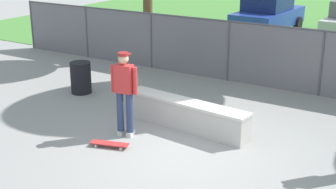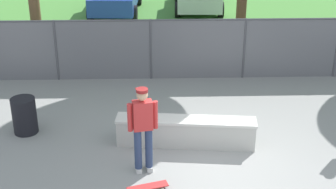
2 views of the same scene
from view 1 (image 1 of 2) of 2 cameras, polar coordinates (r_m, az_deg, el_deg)
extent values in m
plane|color=gray|center=(9.56, 1.71, -7.03)|extent=(80.00, 80.00, 0.00)
cube|color=#B7B5AD|center=(10.64, 2.16, -2.57)|extent=(3.06, 0.75, 0.59)
cube|color=silver|center=(10.52, 2.18, -0.93)|extent=(3.11, 0.80, 0.06)
cube|color=beige|center=(10.46, -5.57, -4.47)|extent=(0.16, 0.28, 0.10)
cube|color=beige|center=(10.37, -4.47, -4.64)|extent=(0.16, 0.28, 0.10)
cylinder|color=navy|center=(10.25, -5.72, -2.01)|extent=(0.15, 0.15, 0.88)
cylinder|color=navy|center=(10.17, -4.60, -2.17)|extent=(0.15, 0.15, 0.88)
cube|color=red|center=(9.97, -5.29, 1.89)|extent=(0.42, 0.29, 0.60)
cylinder|color=red|center=(10.08, -6.57, 1.92)|extent=(0.10, 0.10, 0.58)
cylinder|color=red|center=(9.88, -3.97, 1.64)|extent=(0.10, 0.10, 0.58)
sphere|color=tan|center=(9.86, -5.36, 4.28)|extent=(0.22, 0.22, 0.22)
cylinder|color=maroon|center=(9.83, -5.38, 4.85)|extent=(0.23, 0.23, 0.06)
cube|color=maroon|center=(9.95, -5.05, 4.88)|extent=(0.22, 0.16, 0.02)
cube|color=red|center=(9.86, -7.00, -5.83)|extent=(0.82, 0.42, 0.02)
cube|color=#B2B2B7|center=(9.78, -5.51, -6.11)|extent=(0.10, 0.15, 0.02)
cube|color=#B2B2B7|center=(9.97, -8.46, -5.74)|extent=(0.10, 0.15, 0.02)
cylinder|color=silver|center=(9.72, -5.68, -6.50)|extent=(0.06, 0.04, 0.05)
cylinder|color=silver|center=(9.86, -5.33, -6.10)|extent=(0.06, 0.04, 0.05)
cylinder|color=silver|center=(9.91, -8.64, -6.11)|extent=(0.06, 0.04, 0.05)
cylinder|color=silver|center=(10.05, -8.26, -5.73)|extent=(0.06, 0.04, 0.05)
cylinder|color=#4C4C51|center=(18.85, -15.97, 8.03)|extent=(0.07, 0.07, 1.79)
cylinder|color=#4C4C51|center=(16.98, -9.69, 7.37)|extent=(0.07, 0.07, 1.79)
cylinder|color=#4C4C51|center=(15.37, -2.01, 6.45)|extent=(0.07, 0.07, 1.79)
cylinder|color=#4C4C51|center=(14.09, 7.23, 5.18)|extent=(0.07, 0.07, 1.79)
cylinder|color=#4C4C51|center=(13.24, 17.91, 3.55)|extent=(0.07, 0.07, 1.79)
cylinder|color=#4C4C51|center=(13.43, 12.67, 7.99)|extent=(18.91, 0.05, 0.05)
cube|color=slate|center=(13.61, 12.41, 4.41)|extent=(18.91, 0.01, 1.79)
cube|color=#233D9E|center=(21.43, 11.87, 8.94)|extent=(1.99, 4.28, 0.70)
cube|color=navy|center=(21.20, 11.83, 10.67)|extent=(1.69, 2.17, 0.64)
cylinder|color=black|center=(23.02, 11.01, 8.76)|extent=(0.25, 0.65, 0.64)
cylinder|color=black|center=(22.38, 15.27, 8.17)|extent=(0.25, 0.65, 0.64)
cylinder|color=black|center=(20.69, 8.08, 7.83)|extent=(0.25, 0.65, 0.64)
cylinder|color=black|center=(19.97, 12.73, 7.17)|extent=(0.25, 0.65, 0.64)
cylinder|color=black|center=(19.97, 18.02, 6.71)|extent=(0.25, 0.65, 0.64)
cylinder|color=black|center=(13.20, -10.38, 2.00)|extent=(0.56, 0.56, 0.86)
camera|label=2|loc=(5.78, -72.71, 21.13)|focal=52.45mm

